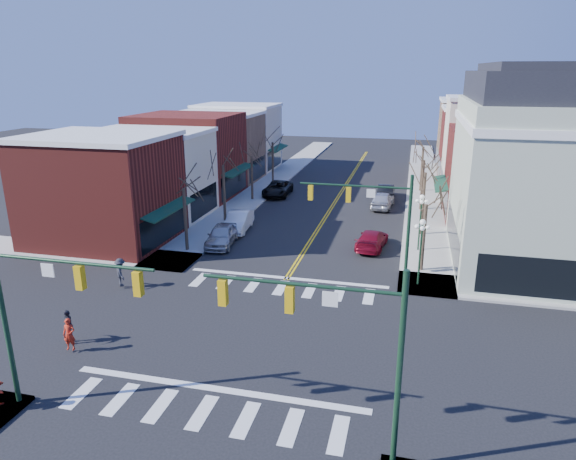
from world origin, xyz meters
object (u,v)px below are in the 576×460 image
Objects in this scene: lamppost_midblock at (421,213)px; car_left_far at (278,189)px; car_right_near at (372,239)px; pedestrian_dark_b at (121,272)px; pedestrian_dark_a at (69,325)px; car_right_far at (386,191)px; victorian_corner at (555,169)px; car_left_near at (222,235)px; pedestrian_red_a at (69,334)px; car_right_mid at (382,200)px; car_left_mid at (238,221)px; lamppost_corner at (421,241)px.

car_left_far is at bearing 134.95° from lamppost_midblock.
car_left_far is at bearing -46.30° from car_right_near.
pedestrian_dark_a is at bearing 148.77° from pedestrian_dark_b.
car_right_far is 2.61× the size of pedestrian_dark_b.
car_left_near is (-22.90, -1.57, -5.86)m from victorian_corner.
car_right_near is at bearing 89.72° from car_right_far.
pedestrian_red_a is at bearing -143.56° from victorian_corner.
car_right_mid is at bearing 44.72° from car_left_near.
car_left_near is at bearing -91.65° from car_left_far.
car_right_far is (0.11, 16.03, 0.07)m from car_right_near.
lamppost_midblock is at bearing 176.55° from victorian_corner.
pedestrian_dark_a reaches higher than car_right_far.
car_left_far is at bearing -47.84° from pedestrian_dark_b.
car_left_mid is 15.15m from car_right_mid.
car_left_mid is at bearing 144.87° from pedestrian_dark_a.
car_right_near is (11.20, 2.06, -0.12)m from car_left_near.
car_left_far is at bearing -8.38° from car_right_mid.
pedestrian_dark_a is at bearing -133.20° from lamppost_midblock.
victorian_corner is 30.78m from pedestrian_red_a.
lamppost_corner is at bearing 26.86° from pedestrian_red_a.
pedestrian_red_a is at bearing -101.83° from car_left_near.
lamppost_midblock is at bearing 90.00° from lamppost_corner.
pedestrian_dark_a reaches higher than car_right_mid.
lamppost_midblock reaches higher than car_right_near.
pedestrian_dark_b is at bearing 62.85° from car_right_mid.
car_right_near is 16.03m from car_right_far.
pedestrian_dark_a is (-16.62, -17.69, -2.00)m from lamppost_midblock.
victorian_corner is 30.80m from pedestrian_dark_a.
car_right_mid is 3.98m from car_right_far.
car_left_far is 25.93m from pedestrian_dark_b.
car_right_far is 2.85× the size of pedestrian_dark_a.
pedestrian_dark_a is at bearing -104.20° from car_left_near.
car_left_mid is 2.72× the size of pedestrian_dark_b.
pedestrian_red_a is (-16.03, -11.96, -2.01)m from lamppost_corner.
lamppost_midblock is 24.53m from pedestrian_red_a.
car_left_mid reaches higher than car_right_near.
lamppost_corner reaches higher than pedestrian_dark_a.
car_right_near is (11.20, -14.64, -0.07)m from car_left_far.
pedestrian_dark_a is at bearing 59.50° from car_right_near.
lamppost_corner is at bearing 123.92° from car_right_near.
car_right_far is at bearing 101.62° from lamppost_midblock.
car_right_mid is at bearing 37.17° from car_left_mid.
pedestrian_dark_b is at bearing -147.93° from lamppost_midblock.
lamppost_midblock reaches higher than car_left_near.
car_right_near is at bearing 45.74° from pedestrian_red_a.
lamppost_corner reaches higher than pedestrian_red_a.
car_left_near is 9.57m from pedestrian_dark_b.
car_right_mid is (-3.40, 12.04, -2.16)m from lamppost_midblock.
lamppost_midblock is 24.35m from pedestrian_dark_a.
car_right_far is (11.31, 18.09, -0.04)m from car_left_near.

